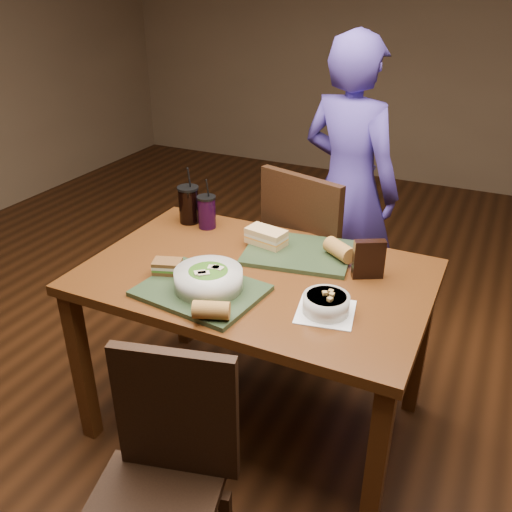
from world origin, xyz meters
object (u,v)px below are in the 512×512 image
(dining_table, at_px, (256,293))
(sandwich_far, at_px, (266,236))
(chair_near, at_px, (163,474))
(cup_cola, at_px, (189,204))
(diner, at_px, (348,188))
(baguette_near, at_px, (211,310))
(tray_far, at_px, (298,253))
(sandwich_near, at_px, (167,266))
(salad_bowl, at_px, (209,278))
(cup_berry, at_px, (207,212))
(tray_near, at_px, (201,291))
(chair_far, at_px, (306,256))
(chip_bag, at_px, (369,259))
(baguette_far, at_px, (339,250))
(soup_bowl, at_px, (326,303))

(dining_table, distance_m, sandwich_far, 0.26)
(chair_near, height_order, cup_cola, cup_cola)
(diner, height_order, baguette_near, diner)
(tray_far, bearing_deg, sandwich_far, 178.79)
(diner, xyz_separation_m, sandwich_near, (-0.35, -1.16, 0.02))
(salad_bowl, height_order, cup_berry, cup_berry)
(tray_far, bearing_deg, tray_near, -115.15)
(salad_bowl, relative_size, sandwich_near, 1.99)
(tray_near, relative_size, baguette_near, 3.51)
(chair_far, distance_m, diner, 0.48)
(dining_table, xyz_separation_m, tray_near, (-0.11, -0.22, 0.10))
(diner, bearing_deg, tray_near, 99.22)
(sandwich_near, distance_m, chip_bag, 0.75)
(tray_far, xyz_separation_m, baguette_far, (0.17, 0.02, 0.04))
(diner, bearing_deg, sandwich_far, 98.89)
(chair_far, xyz_separation_m, baguette_near, (0.02, -0.94, 0.25))
(dining_table, distance_m, baguette_near, 0.39)
(sandwich_far, height_order, cup_cola, cup_cola)
(chair_near, xyz_separation_m, chip_bag, (0.33, 0.90, 0.35))
(cup_berry, bearing_deg, baguette_far, -5.51)
(soup_bowl, distance_m, baguette_near, 0.38)
(tray_far, height_order, sandwich_near, sandwich_near)
(tray_near, height_order, cup_cola, cup_cola)
(chair_near, distance_m, salad_bowl, 0.66)
(chip_bag, bearing_deg, chair_near, -138.72)
(chip_bag, bearing_deg, dining_table, 172.01)
(tray_near, height_order, baguette_far, baguette_far)
(soup_bowl, bearing_deg, sandwich_far, 136.87)
(baguette_near, xyz_separation_m, baguette_far, (0.24, 0.59, 0.00))
(tray_far, height_order, baguette_far, baguette_far)
(sandwich_near, xyz_separation_m, cup_cola, (-0.20, 0.47, 0.04))
(tray_near, xyz_separation_m, sandwich_far, (0.06, 0.43, 0.04))
(tray_far, distance_m, salad_bowl, 0.45)
(salad_bowl, bearing_deg, dining_table, 66.87)
(baguette_far, height_order, cup_cola, cup_cola)
(chair_far, bearing_deg, cup_cola, -150.51)
(diner, relative_size, soup_bowl, 7.00)
(tray_near, xyz_separation_m, cup_cola, (-0.37, 0.52, 0.08))
(tray_near, relative_size, baguette_far, 3.20)
(dining_table, bearing_deg, soup_bowl, -24.40)
(tray_far, relative_size, baguette_far, 3.20)
(cup_berry, height_order, chip_bag, cup_berry)
(chair_near, relative_size, chip_bag, 5.62)
(soup_bowl, bearing_deg, cup_cola, 151.02)
(chair_near, xyz_separation_m, soup_bowl, (0.27, 0.60, 0.31))
(chair_near, distance_m, chip_bag, 1.02)
(salad_bowl, bearing_deg, baguette_near, -57.45)
(soup_bowl, relative_size, baguette_far, 1.69)
(dining_table, xyz_separation_m, baguette_far, (0.26, 0.22, 0.14))
(dining_table, height_order, cup_berry, cup_berry)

